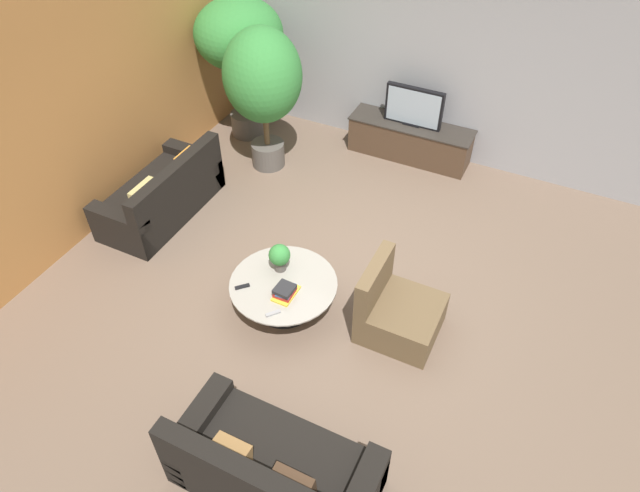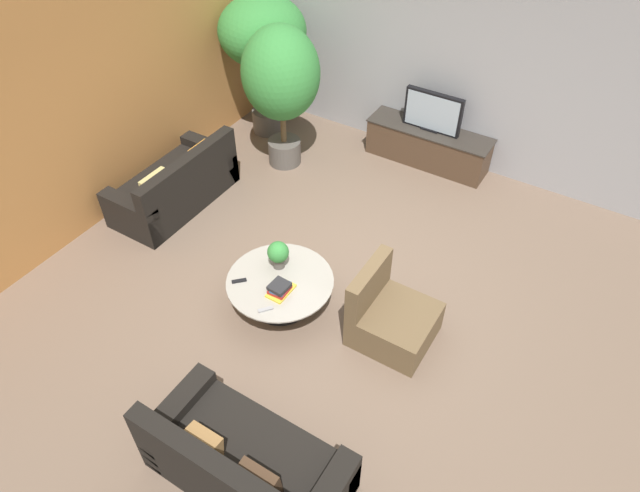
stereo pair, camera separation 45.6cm
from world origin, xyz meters
TOP-DOWN VIEW (x-y plane):
  - ground_plane at (0.00, 0.00)m, footprint 24.00×24.00m
  - back_wall_stone at (0.00, 3.26)m, footprint 7.40×0.12m
  - side_wall_left at (-3.26, 0.20)m, footprint 0.12×7.40m
  - media_console at (-0.11, 2.94)m, footprint 1.81×0.50m
  - television at (-0.11, 2.94)m, footprint 0.83×0.13m
  - coffee_table at (-0.35, -0.49)m, footprint 1.17×1.17m
  - couch_by_wall at (-2.56, 0.27)m, footprint 0.84×1.73m
  - couch_near_entry at (0.55, -2.31)m, footprint 1.72×0.84m
  - armchair_wicker at (0.87, -0.24)m, footprint 0.80×0.76m
  - potted_palm_tall at (-2.61, 2.44)m, footprint 1.26×1.26m
  - potted_palm_corner at (-1.89, 1.84)m, footprint 1.06×1.06m
  - potted_plant_tabletop at (-0.48, -0.31)m, footprint 0.24×0.24m
  - book_stack at (-0.25, -0.63)m, footprint 0.20×0.32m
  - remote_black at (-0.72, -0.74)m, footprint 0.14×0.14m
  - remote_silver at (-0.24, -0.91)m, footprint 0.13×0.15m

SIDE VIEW (x-z plane):
  - ground_plane at x=0.00m, z-range 0.00..0.00m
  - armchair_wicker at x=0.87m, z-range -0.16..0.70m
  - coffee_table at x=-0.35m, z-range 0.08..0.47m
  - couch_near_entry at x=0.55m, z-range -0.14..0.70m
  - media_console at x=-0.11m, z-range 0.01..0.56m
  - couch_by_wall at x=-2.56m, z-range -0.13..0.71m
  - remote_black at x=-0.72m, z-range 0.39..0.41m
  - remote_silver at x=-0.24m, z-range 0.39..0.41m
  - book_stack at x=-0.25m, z-range 0.38..0.51m
  - potted_plant_tabletop at x=-0.48m, z-range 0.42..0.75m
  - television at x=-0.11m, z-range 0.54..1.11m
  - potted_palm_corner at x=-1.89m, z-range 0.31..2.36m
  - back_wall_stone at x=0.00m, z-range 0.00..3.00m
  - side_wall_left at x=-3.26m, z-range 0.00..3.00m
  - potted_palm_tall at x=-2.61m, z-range 0.48..2.57m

